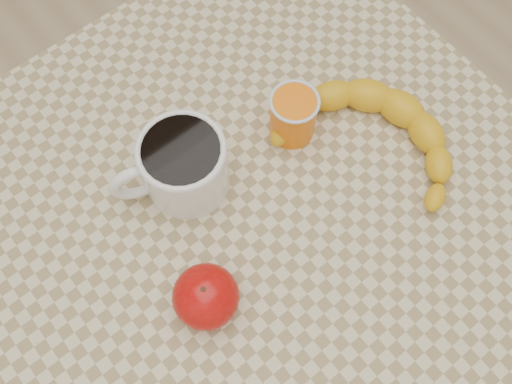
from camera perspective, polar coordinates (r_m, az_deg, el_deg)
ground at (r=1.51m, az=0.00°, el=-11.49°), size 3.00×3.00×0.00m
table at (r=0.87m, az=0.00°, el=-2.72°), size 0.80×0.80×0.75m
coffee_mug at (r=0.76m, az=-7.42°, el=2.69°), size 0.17×0.15×0.10m
orange_juice_glass at (r=0.80m, az=3.74°, el=7.65°), size 0.07×0.07×0.08m
apple at (r=0.71m, az=-5.03°, el=-10.37°), size 0.10×0.10×0.08m
banana at (r=0.82m, az=11.70°, el=5.31°), size 0.37×0.42×0.05m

